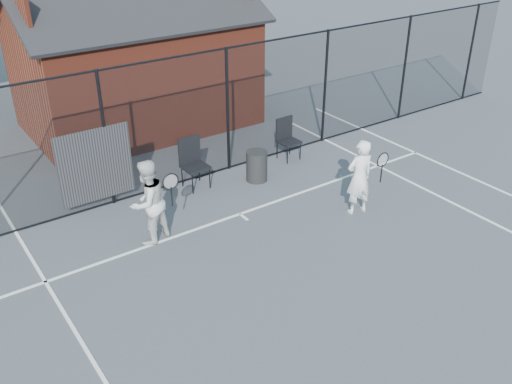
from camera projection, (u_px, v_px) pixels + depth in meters
ground at (334, 286)px, 9.95m from camera, size 80.00×80.00×0.00m
court_lines at (390, 329)px, 8.99m from camera, size 11.02×18.00×0.01m
fence at (178, 125)px, 12.71m from camera, size 22.04×3.00×3.00m
clubhouse at (136, 69)px, 15.93m from camera, size 6.50×4.36×4.19m
player_front at (360, 177)px, 11.82m from camera, size 0.77×0.59×1.65m
player_back at (148, 202)px, 10.84m from camera, size 1.01×0.89×1.71m
chair_left at (195, 165)px, 12.92m from camera, size 0.57×0.60×1.15m
chair_right at (289, 140)px, 14.29m from camera, size 0.51×0.53×1.04m
waste_bin at (257, 166)px, 13.34m from camera, size 0.53×0.53×0.73m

